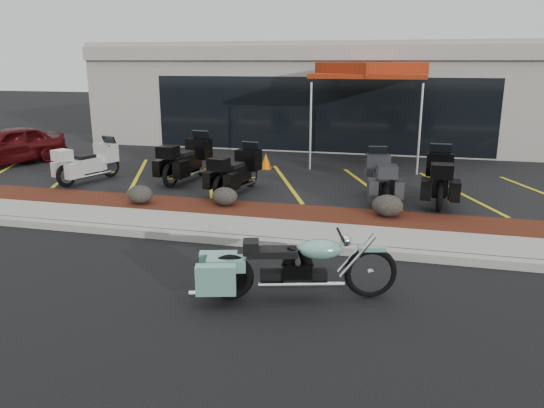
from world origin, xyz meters
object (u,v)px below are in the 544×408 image
(traffic_cone, at_px, (266,161))
(popup_canopy, at_px, (370,72))
(hero_cruiser, at_px, (371,265))
(parked_car, at_px, (7,146))
(touring_white, at_px, (110,157))

(traffic_cone, height_order, popup_canopy, popup_canopy)
(hero_cruiser, height_order, parked_car, parked_car)
(parked_car, height_order, traffic_cone, parked_car)
(hero_cruiser, distance_m, traffic_cone, 8.93)
(traffic_cone, bearing_deg, popup_canopy, 32.62)
(parked_car, xyz_separation_m, traffic_cone, (8.05, 1.37, -0.36))
(touring_white, distance_m, traffic_cone, 4.54)
(touring_white, bearing_deg, parked_car, 96.68)
(touring_white, height_order, traffic_cone, touring_white)
(traffic_cone, bearing_deg, touring_white, -150.49)
(hero_cruiser, relative_size, traffic_cone, 6.01)
(touring_white, distance_m, parked_car, 4.20)
(hero_cruiser, distance_m, parked_car, 13.57)
(touring_white, relative_size, popup_canopy, 0.51)
(hero_cruiser, bearing_deg, touring_white, 126.74)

